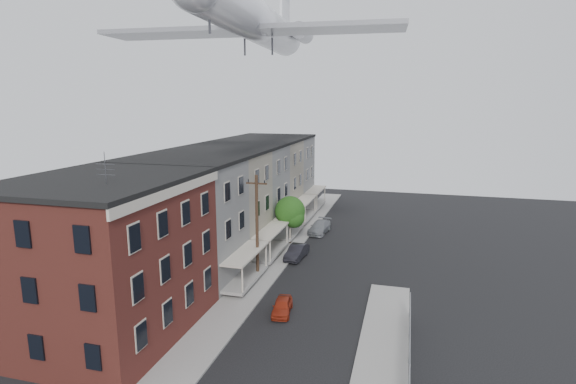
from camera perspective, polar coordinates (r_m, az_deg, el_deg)
name	(u,v)px	position (r m, az deg, el deg)	size (l,w,h in m)	color
sidewalk_left	(279,255)	(44.60, -1.21, -8.05)	(3.00, 62.00, 0.12)	gray
sidewalk_right	(380,380)	(26.81, 11.56, -22.40)	(3.00, 26.00, 0.12)	gray
curb_left	(293,257)	(44.23, 0.62, -8.20)	(0.15, 62.00, 0.14)	gray
curb_right	(353,376)	(26.90, 8.23, -22.13)	(0.15, 26.00, 0.14)	gray
corner_building	(106,256)	(31.28, -22.08, -7.58)	(10.31, 12.30, 12.15)	#341510
row_house_a	(180,220)	(38.88, -13.61, -3.48)	(11.98, 7.00, 10.30)	slate
row_house_b	(214,202)	(44.95, -9.34, -1.32)	(11.98, 7.00, 10.30)	gray
row_house_c	(240,189)	(51.26, -6.12, 0.32)	(11.98, 7.00, 10.30)	slate
row_house_d	(260,179)	(57.73, -3.60, 1.60)	(11.98, 7.00, 10.30)	gray
row_house_e	(276,172)	(64.31, -1.60, 2.62)	(11.98, 7.00, 10.30)	slate
chainlink_fence	(409,380)	(25.45, 15.12, -22.08)	(0.06, 18.06, 1.90)	gray
utility_pole	(257,226)	(37.79, -3.95, -4.33)	(1.80, 0.26, 9.00)	black
street_tree	(291,213)	(47.19, 0.39, -2.66)	(3.22, 3.20, 5.20)	black
car_near	(282,306)	(33.10, -0.74, -14.29)	(1.28, 3.18, 1.08)	#A12B14
car_mid	(297,252)	(43.73, 1.12, -7.61)	(1.40, 4.01, 1.32)	black
car_far	(320,227)	(52.19, 4.05, -4.47)	(1.90, 4.67, 1.35)	gray
airplane	(257,22)	(38.68, -3.97, 20.78)	(23.58, 26.92, 7.79)	white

